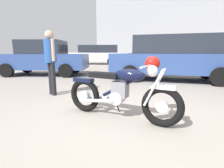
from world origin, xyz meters
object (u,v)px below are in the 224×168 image
Objects in this scene: blue_hatchback_right at (97,54)px; silver_sedan_mid at (175,57)px; red_hatchback_near at (164,55)px; bystander at (51,56)px; vintage_motorcycle at (123,90)px; pale_sedan_back at (44,58)px.

blue_hatchback_right and silver_sedan_mid have the same top height.
bystander is at bearing -117.71° from red_hatchback_near.
vintage_motorcycle is 1.21× the size of bystander.
bystander is 4.66m from silver_sedan_mid.
red_hatchback_near reaches higher than vintage_motorcycle.
red_hatchback_near is at bearing 139.77° from blue_hatchback_right.
silver_sedan_mid is at bearing 87.66° from vintage_motorcycle.
pale_sedan_back reaches higher than vintage_motorcycle.
vintage_motorcycle is 8.95m from red_hatchback_near.
pale_sedan_back is 0.91× the size of blue_hatchback_right.
red_hatchback_near is at bearing 96.91° from vintage_motorcycle.
blue_hatchback_right reaches higher than pale_sedan_back.
blue_hatchback_right is at bearing 144.30° from red_hatchback_near.
bystander reaches higher than vintage_motorcycle.
bystander is at bearing 165.37° from vintage_motorcycle.
silver_sedan_mid is (6.03, -0.68, 0.10)m from pale_sedan_back.
pale_sedan_back is 7.31m from red_hatchback_near.
silver_sedan_mid is (3.63, 2.92, -0.08)m from bystander.
pale_sedan_back is at bearing 150.53° from vintage_motorcycle.
vintage_motorcycle is 13.17m from blue_hatchback_right.
vintage_motorcycle is 6.60m from pale_sedan_back.
silver_sedan_mid is (-0.20, -4.51, 0.00)m from red_hatchback_near.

